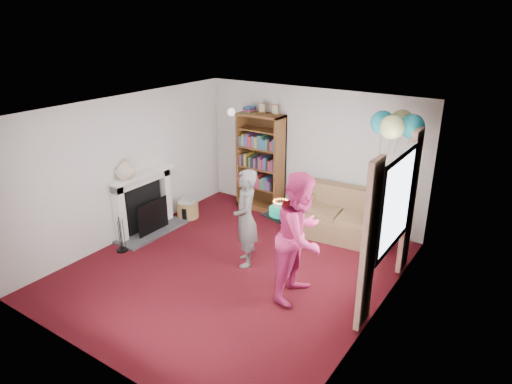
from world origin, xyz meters
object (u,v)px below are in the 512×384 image
Objects in this scene: bookcase at (262,163)px; person_striped at (246,218)px; person_magenta at (301,236)px; sofa at (342,218)px; birthday_cake at (281,211)px.

bookcase is 1.37× the size of person_striped.
bookcase reaches higher than person_magenta.
person_striped is at bearing -62.88° from bookcase.
sofa is 1.02× the size of person_striped.
birthday_cake is at bearing -51.61° from bookcase.
bookcase is 1.18× the size of person_magenta.
person_striped is (-0.84, -1.80, 0.46)m from sofa.
birthday_cake is (1.83, -2.31, 0.24)m from bookcase.
bookcase is 2.96m from birthday_cake.
person_magenta is (0.29, -2.10, 0.59)m from sofa.
bookcase is 2.00m from sofa.
person_magenta is at bearing 37.79° from person_striped.
bookcase is at bearing 128.39° from birthday_cake.
bookcase reaches higher than birthday_cake.
sofa is 2.04m from person_striped.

